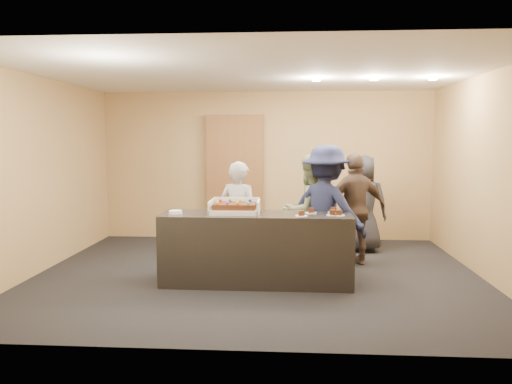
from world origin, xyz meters
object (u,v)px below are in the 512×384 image
serving_counter (256,249)px  plate_stack (176,212)px  sheet_cake (235,206)px  person_brown_extra (355,209)px  person_server_grey (239,218)px  cake_box (235,210)px  person_dark_suit (363,203)px  person_sage_man (309,212)px  person_navy_man (326,210)px  storage_cabinet (235,178)px

serving_counter → plate_stack: 1.13m
sheet_cake → person_brown_extra: 1.98m
person_server_grey → cake_box: bearing=109.0°
person_server_grey → person_dark_suit: 2.43m
plate_stack → person_dark_suit: person_dark_suit is taller
serving_counter → person_brown_extra: (1.38, 1.07, 0.37)m
sheet_cake → person_sage_man: bearing=38.8°
serving_counter → person_navy_man: size_ratio=1.36×
sheet_cake → cake_box: bearing=89.2°
person_navy_man → serving_counter: bearing=62.7°
plate_stack → person_server_grey: (0.75, 0.53, -0.15)m
serving_counter → person_navy_man: (0.91, 0.51, 0.43)m
person_server_grey → person_navy_man: bearing=-157.4°
person_sage_man → sheet_cake: bearing=11.9°
storage_cabinet → person_brown_extra: (1.96, -1.77, -0.32)m
cake_box → plate_stack: 0.75m
storage_cabinet → sheet_cake: 2.86m
person_dark_suit → plate_stack: bearing=42.6°
person_navy_man → person_brown_extra: person_navy_man is taller
sheet_cake → person_sage_man: size_ratio=0.33×
sheet_cake → person_navy_man: size_ratio=0.30×
serving_counter → person_navy_man: bearing=29.2°
cake_box → person_server_grey: size_ratio=0.40×
person_sage_man → person_brown_extra: size_ratio=0.99×
sheet_cake → person_navy_man: person_navy_man is taller
person_server_grey → person_sage_man: 1.02m
serving_counter → person_brown_extra: person_brown_extra is taller
serving_counter → person_server_grey: size_ratio=1.55×
serving_counter → person_sage_man: 1.10m
plate_stack → person_brown_extra: person_brown_extra is taller
cake_box → person_navy_man: (1.19, 0.49, -0.06)m
storage_cabinet → person_navy_man: 2.79m
storage_cabinet → person_server_grey: (0.31, -2.39, -0.37)m
serving_counter → person_brown_extra: bearing=38.0°
storage_cabinet → person_dark_suit: storage_cabinet is taller
serving_counter → cake_box: size_ratio=3.85×
person_server_grey → person_dark_suit: person_dark_suit is taller
person_dark_suit → person_sage_man: bearing=57.0°
cake_box → sheet_cake: bearing=-90.8°
person_sage_man → person_brown_extra: bearing=176.5°
sheet_cake → plate_stack: bearing=-174.2°
cake_box → person_navy_man: person_navy_man is taller
sheet_cake → person_dark_suit: bearing=46.1°
plate_stack → person_navy_man: 2.02m
cake_box → plate_stack: size_ratio=3.68×
storage_cabinet → person_brown_extra: bearing=-42.1°
serving_counter → person_dark_suit: bearing=50.6°
cake_box → person_navy_man: bearing=22.3°
plate_stack → person_server_grey: size_ratio=0.11×
plate_stack → person_navy_man: bearing=16.8°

